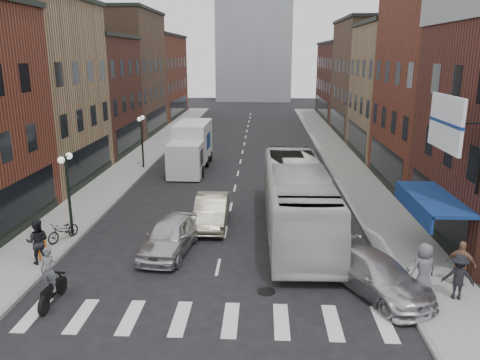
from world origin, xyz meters
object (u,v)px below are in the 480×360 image
Objects in this scene: ped_left_solo at (38,242)px; sedan_left_far at (211,211)px; bike_rack at (43,249)px; ped_right_c at (424,269)px; streetlamp_near at (67,179)px; box_truck at (191,147)px; motorcycle_rider at (50,278)px; ped_right_a at (459,277)px; streetlamp_far at (142,132)px; parked_bicycle at (63,231)px; billboard_sign at (448,125)px; ped_right_b at (461,264)px; transit_bus at (297,199)px; sedan_left_near at (170,236)px; curb_car at (377,275)px.

sedan_left_far is at bearing -155.66° from ped_left_solo.
ped_right_c is (15.28, -2.44, 0.58)m from bike_rack.
streetlamp_near reaches higher than bike_rack.
box_truck is 3.71× the size of motorcycle_rider.
streetlamp_near is 17.21m from ped_right_a.
streetlamp_far reaches higher than parked_bicycle.
billboard_sign is 15.33m from motorcycle_rider.
sedan_left_far is at bearing -22.35° from ped_right_a.
ped_right_c is (-1.62, -0.72, 0.09)m from ped_right_b.
streetlamp_near reaches higher than sedan_left_far.
box_truck reaches higher than ped_right_c.
box_truck is (3.73, 14.11, -1.18)m from streetlamp_near.
ped_left_solo is at bearing 7.75° from ped_right_a.
streetlamp_near is at bearing 107.44° from parked_bicycle.
billboard_sign is 2.08× the size of ped_right_b.
billboard_sign is 0.30× the size of transit_bus.
streetlamp_near is 1.00× the size of streetlamp_far.
ped_right_c is (15.08, -5.14, -1.78)m from streetlamp_near.
transit_bus reaches higher than parked_bicycle.
parked_bicycle is 0.90× the size of ped_right_c.
motorcycle_rider is 1.11× the size of ped_right_c.
ped_left_solo is at bearing -101.66° from box_truck.
billboard_sign is 1.89× the size of ped_right_c.
billboard_sign is 0.90× the size of streetlamp_near.
curb_car is (8.41, -3.31, -0.09)m from sedan_left_near.
streetlamp_far reaches higher than box_truck.
billboard_sign is 5.23m from ped_right_b.
ped_right_b reaches higher than ped_right_a.
billboard_sign is 16.68m from streetlamp_near.
box_truck is 4.80× the size of ped_right_a.
parked_bicycle is (-11.04, -2.07, -1.11)m from transit_bus.
billboard_sign is 4.62× the size of bike_rack.
ped_right_a is (16.30, -2.15, -0.12)m from ped_left_solo.
parked_bicycle is 1.00× the size of ped_right_b.
streetlamp_far is 1.89× the size of motorcycle_rider.
billboard_sign is 6.12m from curb_car.
transit_bus is at bearing 6.83° from streetlamp_near.
bike_rack is at bearing 5.89° from ped_right_a.
motorcycle_rider is (2.00, -3.57, 0.47)m from bike_rack.
sedan_left_far is at bearing 47.33° from parked_bicycle.
transit_bus is 2.63× the size of sedan_left_far.
sedan_left_far is (4.80, 8.27, -0.24)m from motorcycle_rider.
bike_rack is 17.00m from ped_right_b.
curb_car reaches higher than parked_bicycle.
streetlamp_near is at bearing -90.00° from streetlamp_far.
box_truck reaches higher than ped_left_solo.
box_truck is at bearing 90.81° from curb_car.
ped_left_solo reaches higher than ped_right_a.
parked_bicycle is at bearing 19.66° from ped_right_b.
billboard_sign is 5.34m from ped_right_c.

